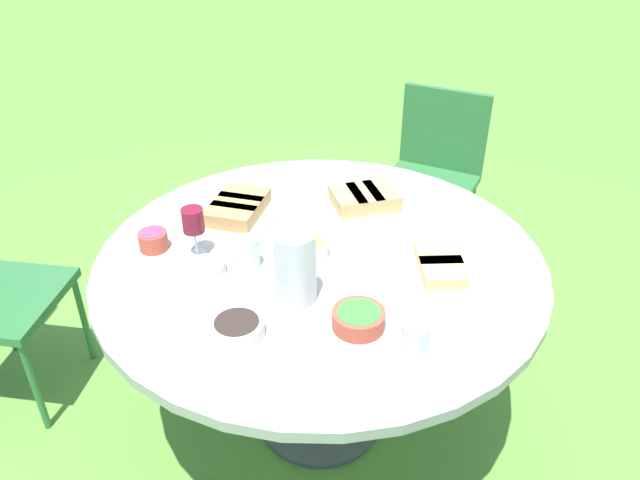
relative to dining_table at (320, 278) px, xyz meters
name	(u,v)px	position (x,y,z in m)	size (l,w,h in m)	color
ground_plane	(320,418)	(0.00, 0.00, -0.68)	(40.00, 40.00, 0.00)	#5B8C38
dining_table	(320,278)	(0.00, 0.00, 0.00)	(1.46, 1.46, 0.77)	#4C4C51
chair_far_back	(434,166)	(0.08, -1.31, -0.16)	(0.46, 0.45, 0.89)	#2D6B38
water_pitcher	(295,267)	(-0.05, 0.23, 0.20)	(0.13, 0.12, 0.23)	silver
wine_glass	(193,222)	(0.35, 0.19, 0.21)	(0.07, 0.07, 0.17)	silver
platter_bread_main	(439,265)	(-0.37, -0.11, 0.11)	(0.37, 0.42, 0.06)	white
platter_charcuterie	(365,201)	(0.01, -0.34, 0.12)	(0.38, 0.38, 0.08)	white
platter_sandwich_side	(238,210)	(0.37, -0.06, 0.12)	(0.33, 0.36, 0.07)	white
bowl_fries	(311,248)	(0.03, 0.01, 0.12)	(0.12, 0.12, 0.05)	beige
bowl_salad	(359,318)	(-0.27, 0.25, 0.12)	(0.15, 0.15, 0.05)	#B74733
bowl_olives	(237,327)	(0.01, 0.45, 0.11)	(0.15, 0.15, 0.04)	beige
bowl_dip_red	(153,239)	(0.50, 0.23, 0.12)	(0.09, 0.09, 0.06)	#B74733
bowl_dip_cream	(209,266)	(0.26, 0.25, 0.11)	(0.10, 0.10, 0.04)	silver
cup_water_near	(415,338)	(-0.44, 0.27, 0.13)	(0.08, 0.08, 0.09)	silver
cup_water_far	(248,253)	(0.17, 0.16, 0.14)	(0.07, 0.07, 0.10)	silver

